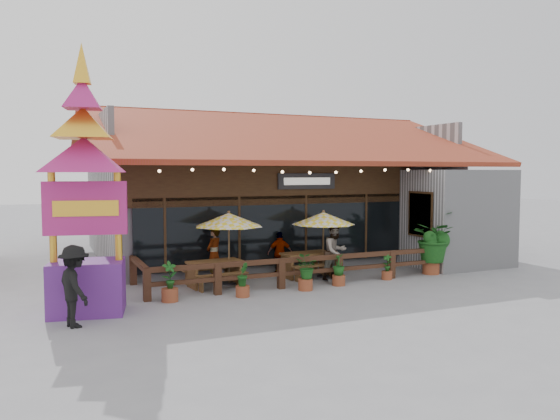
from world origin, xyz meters
name	(u,v)px	position (x,y,z in m)	size (l,w,h in m)	color
ground	(344,279)	(0.00, 0.00, 0.00)	(100.00, 100.00, 0.00)	gray
restaurant_building	(273,202)	(0.26, 6.61, 2.21)	(15.50, 14.73, 6.09)	#B6B7BB
patio_railing	(285,267)	(-2.25, -0.27, 0.61)	(10.00, 2.60, 0.92)	#462819
umbrella_left	(229,220)	(-3.73, 0.77, 2.03)	(2.40, 2.40, 2.32)	brown
umbrella_right	(323,219)	(-0.46, 0.63, 1.96)	(2.71, 2.71, 2.25)	brown
picnic_table_left	(215,269)	(-4.24, 0.65, 0.54)	(1.79, 1.59, 0.79)	brown
picnic_table_right	(307,260)	(-0.94, 0.88, 0.56)	(1.81, 1.59, 0.82)	brown
thai_sign_tower	(84,162)	(-8.08, -1.19, 3.77)	(3.12, 3.12, 7.14)	#5C217C
tropical_plant	(432,239)	(3.22, -0.40, 1.23)	(1.94, 2.02, 2.15)	brown
diner_a	(214,254)	(-4.04, 1.35, 0.89)	(0.65, 0.42, 1.77)	#382511
diner_b	(335,252)	(-0.35, 0.01, 0.94)	(0.91, 0.71, 1.87)	#382511
diner_c	(280,253)	(-1.58, 1.68, 0.73)	(0.86, 0.36, 1.47)	#382511
pedestrian	(74,286)	(-8.45, -2.33, 0.94)	(1.21, 0.70, 1.88)	black
planter_a	(170,285)	(-5.94, -0.78, 0.47)	(0.45, 0.45, 1.11)	brown
planter_b	(243,282)	(-3.94, -1.05, 0.44)	(0.43, 0.46, 0.97)	brown
planter_c	(305,271)	(-1.92, -0.99, 0.59)	(0.85, 0.84, 1.06)	brown
planter_d	(339,270)	(-0.67, -0.79, 0.48)	(0.53, 0.53, 0.99)	brown
planter_e	(387,269)	(1.24, -0.62, 0.36)	(0.36, 0.35, 0.85)	brown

